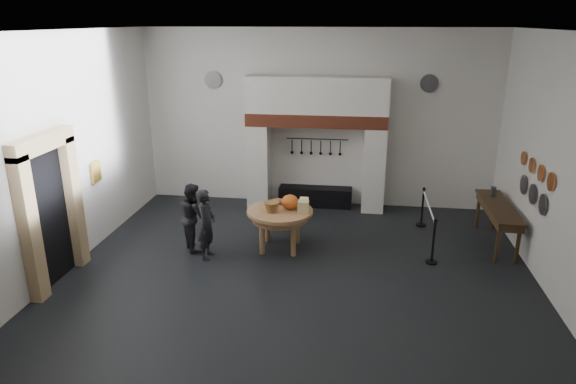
# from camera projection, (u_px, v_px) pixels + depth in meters

# --- Properties ---
(floor) EXTENTS (9.00, 8.00, 0.02)m
(floor) POSITION_uv_depth(u_px,v_px,m) (299.00, 270.00, 10.08)
(floor) COLOR black
(floor) RESTS_ON ground
(ceiling) EXTENTS (9.00, 8.00, 0.02)m
(ceiling) POSITION_uv_depth(u_px,v_px,m) (301.00, 30.00, 8.64)
(ceiling) COLOR silver
(ceiling) RESTS_ON wall_back
(wall_back) EXTENTS (9.00, 0.02, 4.50)m
(wall_back) POSITION_uv_depth(u_px,v_px,m) (318.00, 119.00, 13.11)
(wall_back) COLOR silver
(wall_back) RESTS_ON floor
(wall_front) EXTENTS (9.00, 0.02, 4.50)m
(wall_front) POSITION_uv_depth(u_px,v_px,m) (257.00, 253.00, 5.61)
(wall_front) COLOR silver
(wall_front) RESTS_ON floor
(wall_left) EXTENTS (0.02, 8.00, 4.50)m
(wall_left) POSITION_uv_depth(u_px,v_px,m) (69.00, 151.00, 9.95)
(wall_left) COLOR silver
(wall_left) RESTS_ON floor
(wall_right) EXTENTS (0.02, 8.00, 4.50)m
(wall_right) POSITION_uv_depth(u_px,v_px,m) (560.00, 169.00, 8.78)
(wall_right) COLOR silver
(wall_right) RESTS_ON floor
(chimney_pier_left) EXTENTS (0.55, 0.70, 2.15)m
(chimney_pier_left) POSITION_uv_depth(u_px,v_px,m) (259.00, 165.00, 13.35)
(chimney_pier_left) COLOR silver
(chimney_pier_left) RESTS_ON floor
(chimney_pier_right) EXTENTS (0.55, 0.70, 2.15)m
(chimney_pier_right) POSITION_uv_depth(u_px,v_px,m) (374.00, 169.00, 12.97)
(chimney_pier_right) COLOR silver
(chimney_pier_right) RESTS_ON floor
(hearth_brick_band) EXTENTS (3.50, 0.72, 0.32)m
(hearth_brick_band) POSITION_uv_depth(u_px,v_px,m) (317.00, 119.00, 12.77)
(hearth_brick_band) COLOR #9E442B
(hearth_brick_band) RESTS_ON chimney_pier_left
(chimney_hood) EXTENTS (3.50, 0.70, 0.90)m
(chimney_hood) POSITION_uv_depth(u_px,v_px,m) (317.00, 95.00, 12.57)
(chimney_hood) COLOR silver
(chimney_hood) RESTS_ON hearth_brick_band
(iron_range) EXTENTS (1.90, 0.45, 0.50)m
(iron_range) POSITION_uv_depth(u_px,v_px,m) (315.00, 196.00, 13.49)
(iron_range) COLOR black
(iron_range) RESTS_ON floor
(utensil_rail) EXTENTS (1.60, 0.02, 0.02)m
(utensil_rail) POSITION_uv_depth(u_px,v_px,m) (317.00, 139.00, 13.20)
(utensil_rail) COLOR black
(utensil_rail) RESTS_ON wall_back
(door_recess) EXTENTS (0.04, 1.10, 2.50)m
(door_recess) POSITION_uv_depth(u_px,v_px,m) (49.00, 218.00, 9.32)
(door_recess) COLOR black
(door_recess) RESTS_ON floor
(door_jamb_near) EXTENTS (0.22, 0.30, 2.60)m
(door_jamb_near) POSITION_uv_depth(u_px,v_px,m) (30.00, 230.00, 8.64)
(door_jamb_near) COLOR tan
(door_jamb_near) RESTS_ON floor
(door_jamb_far) EXTENTS (0.22, 0.30, 2.60)m
(door_jamb_far) POSITION_uv_depth(u_px,v_px,m) (74.00, 203.00, 9.95)
(door_jamb_far) COLOR tan
(door_jamb_far) RESTS_ON floor
(door_lintel) EXTENTS (0.22, 1.70, 0.30)m
(door_lintel) POSITION_uv_depth(u_px,v_px,m) (42.00, 143.00, 8.86)
(door_lintel) COLOR tan
(door_lintel) RESTS_ON door_jamb_near
(wall_plaque) EXTENTS (0.05, 0.34, 0.44)m
(wall_plaque) POSITION_uv_depth(u_px,v_px,m) (96.00, 172.00, 10.90)
(wall_plaque) COLOR gold
(wall_plaque) RESTS_ON wall_left
(work_table) EXTENTS (1.76, 1.76, 0.07)m
(work_table) POSITION_uv_depth(u_px,v_px,m) (280.00, 212.00, 10.78)
(work_table) COLOR tan
(work_table) RESTS_ON floor
(pumpkin) EXTENTS (0.36, 0.36, 0.31)m
(pumpkin) POSITION_uv_depth(u_px,v_px,m) (290.00, 202.00, 10.79)
(pumpkin) COLOR #E35420
(pumpkin) RESTS_ON work_table
(cheese_block_big) EXTENTS (0.22, 0.22, 0.24)m
(cheese_block_big) POSITION_uv_depth(u_px,v_px,m) (303.00, 207.00, 10.62)
(cheese_block_big) COLOR #CFB67B
(cheese_block_big) RESTS_ON work_table
(cheese_block_small) EXTENTS (0.18, 0.18, 0.20)m
(cheese_block_small) POSITION_uv_depth(u_px,v_px,m) (304.00, 203.00, 10.91)
(cheese_block_small) COLOR #FEFC97
(cheese_block_small) RESTS_ON work_table
(wicker_basket) EXTENTS (0.40, 0.40, 0.22)m
(wicker_basket) POSITION_uv_depth(u_px,v_px,m) (272.00, 207.00, 10.61)
(wicker_basket) COLOR olive
(wicker_basket) RESTS_ON work_table
(bread_loaf) EXTENTS (0.31, 0.18, 0.13)m
(bread_loaf) POSITION_uv_depth(u_px,v_px,m) (278.00, 201.00, 11.09)
(bread_loaf) COLOR #A96B3B
(bread_loaf) RESTS_ON work_table
(visitor_near) EXTENTS (0.37, 0.55, 1.48)m
(visitor_near) POSITION_uv_depth(u_px,v_px,m) (206.00, 224.00, 10.39)
(visitor_near) COLOR black
(visitor_near) RESTS_ON floor
(visitor_far) EXTENTS (0.85, 0.89, 1.45)m
(visitor_far) POSITION_uv_depth(u_px,v_px,m) (193.00, 217.00, 10.82)
(visitor_far) COLOR black
(visitor_far) RESTS_ON floor
(side_table) EXTENTS (0.55, 2.20, 0.06)m
(side_table) POSITION_uv_depth(u_px,v_px,m) (499.00, 207.00, 10.97)
(side_table) COLOR #3B2915
(side_table) RESTS_ON floor
(pewter_jug) EXTENTS (0.12, 0.12, 0.22)m
(pewter_jug) POSITION_uv_depth(u_px,v_px,m) (493.00, 192.00, 11.49)
(pewter_jug) COLOR #48484D
(pewter_jug) RESTS_ON side_table
(copper_pan_a) EXTENTS (0.03, 0.34, 0.34)m
(copper_pan_a) POSITION_uv_depth(u_px,v_px,m) (551.00, 182.00, 9.06)
(copper_pan_a) COLOR #C6662D
(copper_pan_a) RESTS_ON wall_right
(copper_pan_b) EXTENTS (0.03, 0.32, 0.32)m
(copper_pan_b) POSITION_uv_depth(u_px,v_px,m) (541.00, 173.00, 9.58)
(copper_pan_b) COLOR #C6662D
(copper_pan_b) RESTS_ON wall_right
(copper_pan_c) EXTENTS (0.03, 0.30, 0.30)m
(copper_pan_c) POSITION_uv_depth(u_px,v_px,m) (532.00, 165.00, 10.10)
(copper_pan_c) COLOR #C6662D
(copper_pan_c) RESTS_ON wall_right
(copper_pan_d) EXTENTS (0.03, 0.28, 0.28)m
(copper_pan_d) POSITION_uv_depth(u_px,v_px,m) (524.00, 158.00, 10.61)
(copper_pan_d) COLOR #C6662D
(copper_pan_d) RESTS_ON wall_right
(pewter_plate_left) EXTENTS (0.03, 0.40, 0.40)m
(pewter_plate_left) POSITION_uv_depth(u_px,v_px,m) (543.00, 204.00, 9.41)
(pewter_plate_left) COLOR #4C4C51
(pewter_plate_left) RESTS_ON wall_right
(pewter_plate_mid) EXTENTS (0.03, 0.40, 0.40)m
(pewter_plate_mid) POSITION_uv_depth(u_px,v_px,m) (533.00, 194.00, 9.98)
(pewter_plate_mid) COLOR #4C4C51
(pewter_plate_mid) RESTS_ON wall_right
(pewter_plate_right) EXTENTS (0.03, 0.40, 0.40)m
(pewter_plate_right) POSITION_uv_depth(u_px,v_px,m) (524.00, 185.00, 10.54)
(pewter_plate_right) COLOR #4C4C51
(pewter_plate_right) RESTS_ON wall_right
(pewter_plate_back_left) EXTENTS (0.44, 0.03, 0.44)m
(pewter_plate_back_left) POSITION_uv_depth(u_px,v_px,m) (213.00, 80.00, 13.12)
(pewter_plate_back_left) COLOR #4C4C51
(pewter_plate_back_left) RESTS_ON wall_back
(pewter_plate_back_right) EXTENTS (0.44, 0.03, 0.44)m
(pewter_plate_back_right) POSITION_uv_depth(u_px,v_px,m) (429.00, 83.00, 12.42)
(pewter_plate_back_right) COLOR #4C4C51
(pewter_plate_back_right) RESTS_ON wall_back
(barrier_post_near) EXTENTS (0.05, 0.05, 0.90)m
(barrier_post_near) POSITION_uv_depth(u_px,v_px,m) (433.00, 242.00, 10.23)
(barrier_post_near) COLOR black
(barrier_post_near) RESTS_ON floor
(barrier_post_far) EXTENTS (0.05, 0.05, 0.90)m
(barrier_post_far) POSITION_uv_depth(u_px,v_px,m) (422.00, 208.00, 12.11)
(barrier_post_far) COLOR black
(barrier_post_far) RESTS_ON floor
(barrier_rope) EXTENTS (0.04, 2.00, 0.04)m
(barrier_rope) POSITION_uv_depth(u_px,v_px,m) (429.00, 206.00, 11.04)
(barrier_rope) COLOR white
(barrier_rope) RESTS_ON barrier_post_near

